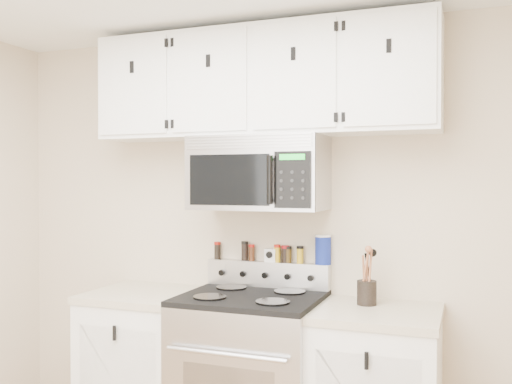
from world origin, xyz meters
TOP-DOWN VIEW (x-y plane):
  - back_wall at (0.00, 1.75)m, footprint 3.50×0.01m
  - range at (0.00, 1.43)m, footprint 0.76×0.65m
  - base_cabinet_left at (-0.69, 1.45)m, footprint 0.64×0.62m
  - microwave at (0.00, 1.55)m, footprint 0.76×0.44m
  - upper_cabinets at (-0.00, 1.58)m, footprint 2.00×0.35m
  - utensil_crock at (0.62, 1.54)m, footprint 0.10×0.10m
  - kitchen_timer at (0.02, 1.71)m, footprint 0.07×0.06m
  - salt_canister at (0.34, 1.71)m, footprint 0.09×0.09m
  - spice_jar_0 at (-0.33, 1.71)m, footprint 0.04×0.04m
  - spice_jar_1 at (-0.15, 1.71)m, footprint 0.04×0.04m
  - spice_jar_2 at (-0.10, 1.71)m, footprint 0.04×0.04m
  - spice_jar_3 at (0.06, 1.71)m, footprint 0.04×0.04m
  - spice_jar_4 at (0.11, 1.71)m, footprint 0.05×0.05m
  - spice_jar_5 at (0.13, 1.71)m, footprint 0.04×0.04m
  - spice_jar_6 at (0.20, 1.71)m, footprint 0.04×0.04m

SIDE VIEW (x-z plane):
  - base_cabinet_left at x=-0.69m, z-range 0.00..0.92m
  - range at x=0.00m, z-range -0.06..1.04m
  - utensil_crock at x=0.62m, z-range 0.84..1.15m
  - kitchen_timer at x=0.02m, z-range 1.10..1.18m
  - spice_jar_5 at x=0.13m, z-range 1.10..1.20m
  - spice_jar_2 at x=-0.10m, z-range 1.10..1.20m
  - spice_jar_4 at x=0.11m, z-range 1.10..1.20m
  - spice_jar_6 at x=0.20m, z-range 1.10..1.20m
  - spice_jar_3 at x=0.06m, z-range 1.10..1.20m
  - spice_jar_0 at x=-0.33m, z-range 1.10..1.21m
  - spice_jar_1 at x=-0.15m, z-range 1.10..1.22m
  - salt_canister at x=0.34m, z-range 1.10..1.27m
  - back_wall at x=0.00m, z-range 0.00..2.50m
  - microwave at x=0.00m, z-range 1.42..1.84m
  - upper_cabinets at x=0.00m, z-range 1.84..2.46m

